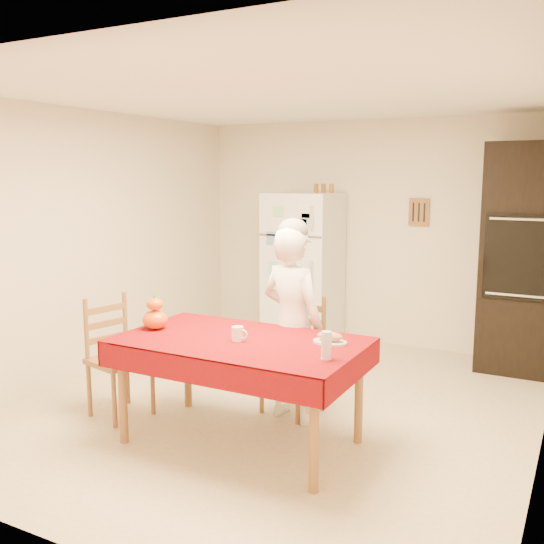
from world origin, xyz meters
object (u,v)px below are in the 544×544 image
Objects in this scene: refrigerator at (303,268)px; dining_table at (240,349)px; chair_far at (297,349)px; wine_glass at (326,345)px; bread_plate at (330,342)px; oven_cabinet at (521,259)px; chair_left at (115,352)px; pumpkin_lower at (155,320)px; seated_woman at (292,324)px; coffee_mug at (238,334)px.

refrigerator reaches higher than dining_table.
chair_far is 5.40× the size of wine_glass.
refrigerator is 7.08× the size of bread_plate.
oven_cabinet is 3.12m from dining_table.
chair_far is 3.96× the size of bread_plate.
chair_left reaches higher than dining_table.
refrigerator is at bearing 4.47° from chair_left.
dining_table is at bearing -76.82° from chair_left.
pumpkin_lower reaches higher than dining_table.
chair_left is (-1.16, 0.01, -0.18)m from dining_table.
refrigerator is 0.77× the size of oven_cabinet.
refrigerator is 2.69m from pumpkin_lower.
seated_woman is at bearing -123.53° from oven_cabinet.
bread_plate is at bearing -61.35° from refrigerator.
bread_plate is at bearing 154.48° from seated_woman.
refrigerator reaches higher than coffee_mug.
dining_table is at bearing 168.47° from wine_glass.
chair_left is at bearing -173.99° from bread_plate.
refrigerator reaches higher than bread_plate.
bread_plate is at bearing 17.78° from dining_table.
chair_far is 9.50× the size of coffee_mug.
pumpkin_lower is at bearing -176.17° from dining_table.
refrigerator is 1.79× the size of chair_left.
oven_cabinet reaches higher than coffee_mug.
seated_woman is 15.18× the size of coffee_mug.
dining_table is 0.72m from pumpkin_lower.
coffee_mug is 0.53× the size of pumpkin_lower.
wine_glass is at bearing -71.18° from bread_plate.
oven_cabinet is 2.32× the size of chair_far.
oven_cabinet reaches higher than seated_woman.
wine_glass is (1.87, -0.15, 0.34)m from chair_left.
seated_woman is at bearing 78.58° from coffee_mug.
seated_woman is 0.60m from bread_plate.
seated_woman reaches higher than bread_plate.
oven_cabinet reaches higher than wine_glass.
dining_table is at bearing 95.67° from coffee_mug.
refrigerator reaches higher than chair_far.
coffee_mug is 0.71m from pumpkin_lower.
seated_woman is (0.13, 0.57, 0.07)m from dining_table.
seated_woman is at bearing 141.02° from bread_plate.
pumpkin_lower is at bearing 49.92° from seated_woman.
chair_far and chair_left have the same top height.
dining_table is 8.99× the size of pumpkin_lower.
coffee_mug is at bearing 0.39° from pumpkin_lower.
oven_cabinet is at bearing -110.07° from seated_woman.
refrigerator is at bearing 117.55° from wine_glass.
coffee_mug is at bearing -74.41° from refrigerator.
refrigerator is at bearing 118.65° from bread_plate.
coffee_mug is at bearing -78.91° from chair_left.
chair_far is 5.02× the size of pumpkin_lower.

